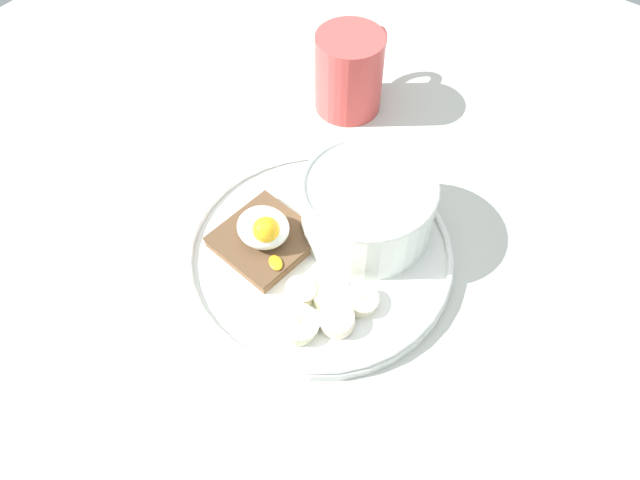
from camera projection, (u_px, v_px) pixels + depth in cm
name	position (u px, v px, depth cm)	size (l,w,h in cm)	color
ground_plane	(320.00, 264.00, 60.87)	(120.00, 120.00, 2.00)	beige
plate	(320.00, 254.00, 59.43)	(25.43, 25.43, 1.60)	white
oatmeal_bowl	(368.00, 206.00, 58.47)	(12.76, 12.76, 6.39)	white
toast_slice	(265.00, 240.00, 59.27)	(8.89, 8.89, 1.29)	brown
poached_egg	(264.00, 228.00, 57.50)	(6.50, 5.05, 3.46)	white
banana_slice_front	(300.00, 292.00, 55.75)	(3.79, 3.71, 1.68)	#F9EABD
banana_slice_left	(337.00, 320.00, 54.05)	(3.89, 4.00, 1.73)	#FBE6C8
banana_slice_back	(330.00, 294.00, 55.84)	(4.37, 4.35, 1.21)	beige
banana_slice_right	(361.00, 300.00, 55.24)	(3.78, 3.63, 1.85)	beige
banana_slice_inner	(298.00, 324.00, 53.70)	(4.87, 4.76, 2.05)	#EAE9BE
coffee_mug	(350.00, 71.00, 69.37)	(7.61, 11.17, 9.33)	#D94845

